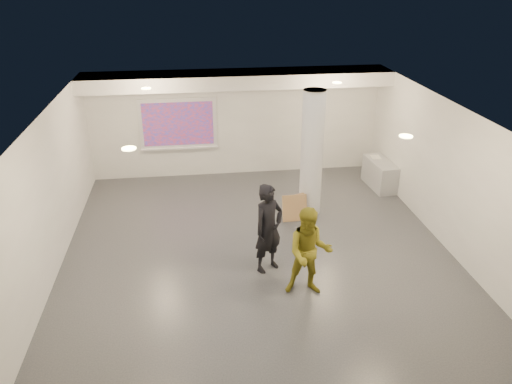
{
  "coord_description": "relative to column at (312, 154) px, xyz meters",
  "views": [
    {
      "loc": [
        -1.24,
        -8.83,
        5.54
      ],
      "look_at": [
        0.0,
        0.4,
        1.25
      ],
      "focal_mm": 35.0,
      "sensor_mm": 36.0,
      "label": 1
    }
  ],
  "objects": [
    {
      "name": "floor",
      "position": [
        -1.5,
        -1.8,
        -1.5
      ],
      "size": [
        8.0,
        9.0,
        0.01
      ],
      "primitive_type": "cube",
      "color": "#36383D",
      "rests_on": "ground"
    },
    {
      "name": "ceiling",
      "position": [
        -1.5,
        -1.8,
        1.5
      ],
      "size": [
        8.0,
        9.0,
        0.01
      ],
      "primitive_type": "cube",
      "color": "white",
      "rests_on": "floor"
    },
    {
      "name": "wall_back",
      "position": [
        -1.5,
        2.7,
        0.0
      ],
      "size": [
        8.0,
        0.01,
        3.0
      ],
      "primitive_type": "cube",
      "color": "silver",
      "rests_on": "floor"
    },
    {
      "name": "wall_front",
      "position": [
        -1.5,
        -6.3,
        0.0
      ],
      "size": [
        8.0,
        0.01,
        3.0
      ],
      "primitive_type": "cube",
      "color": "silver",
      "rests_on": "floor"
    },
    {
      "name": "wall_left",
      "position": [
        -5.5,
        -1.8,
        0.0
      ],
      "size": [
        0.01,
        9.0,
        3.0
      ],
      "primitive_type": "cube",
      "color": "silver",
      "rests_on": "floor"
    },
    {
      "name": "wall_right",
      "position": [
        2.5,
        -1.8,
        0.0
      ],
      "size": [
        0.01,
        9.0,
        3.0
      ],
      "primitive_type": "cube",
      "color": "silver",
      "rests_on": "floor"
    },
    {
      "name": "soffit_band",
      "position": [
        -1.5,
        2.15,
        1.32
      ],
      "size": [
        8.0,
        1.1,
        0.36
      ],
      "primitive_type": "cube",
      "color": "white",
      "rests_on": "ceiling"
    },
    {
      "name": "downlight_nw",
      "position": [
        -3.7,
        0.7,
        1.48
      ],
      "size": [
        0.22,
        0.22,
        0.02
      ],
      "primitive_type": "cylinder",
      "color": "#FFED8F",
      "rests_on": "ceiling"
    },
    {
      "name": "downlight_ne",
      "position": [
        0.7,
        0.7,
        1.48
      ],
      "size": [
        0.22,
        0.22,
        0.02
      ],
      "primitive_type": "cylinder",
      "color": "#FFED8F",
      "rests_on": "ceiling"
    },
    {
      "name": "downlight_sw",
      "position": [
        -3.7,
        -3.3,
        1.48
      ],
      "size": [
        0.22,
        0.22,
        0.02
      ],
      "primitive_type": "cylinder",
      "color": "#FFED8F",
      "rests_on": "ceiling"
    },
    {
      "name": "downlight_se",
      "position": [
        0.7,
        -3.3,
        1.48
      ],
      "size": [
        0.22,
        0.22,
        0.02
      ],
      "primitive_type": "cylinder",
      "color": "#FFED8F",
      "rests_on": "ceiling"
    },
    {
      "name": "column",
      "position": [
        0.0,
        0.0,
        0.0
      ],
      "size": [
        0.52,
        0.52,
        3.0
      ],
      "primitive_type": "cylinder",
      "color": "silver",
      "rests_on": "floor"
    },
    {
      "name": "projection_screen",
      "position": [
        -3.1,
        2.65,
        0.03
      ],
      "size": [
        2.1,
        0.13,
        1.42
      ],
      "color": "white",
      "rests_on": "wall_back"
    },
    {
      "name": "credenza",
      "position": [
        2.22,
        1.19,
        -1.13
      ],
      "size": [
        0.62,
        1.3,
        0.74
      ],
      "primitive_type": "cube",
      "rotation": [
        0.0,
        0.0,
        0.08
      ],
      "color": "#9C9FA2",
      "rests_on": "floor"
    },
    {
      "name": "papers_stack",
      "position": [
        2.17,
        1.5,
        -0.75
      ],
      "size": [
        0.26,
        0.33,
        0.02
      ],
      "primitive_type": "cube",
      "rotation": [
        0.0,
        0.0,
        -0.08
      ],
      "color": "white",
      "rests_on": "credenza"
    },
    {
      "name": "cardboard_back",
      "position": [
        -0.45,
        -0.39,
        -1.19
      ],
      "size": [
        0.58,
        0.22,
        0.62
      ],
      "primitive_type": "cube",
      "rotation": [
        -0.25,
        0.0,
        0.03
      ],
      "color": "#9D7649",
      "rests_on": "floor"
    },
    {
      "name": "cardboard_front",
      "position": [
        -0.26,
        -0.25,
        -1.2
      ],
      "size": [
        0.57,
        0.35,
        0.59
      ],
      "primitive_type": "cube",
      "rotation": [
        -0.2,
        0.0,
        0.35
      ],
      "color": "#9D7649",
      "rests_on": "floor"
    },
    {
      "name": "woman",
      "position": [
        -1.39,
        -2.34,
        -0.6
      ],
      "size": [
        0.79,
        0.72,
        1.81
      ],
      "primitive_type": "imported",
      "rotation": [
        0.0,
        0.0,
        0.57
      ],
      "color": "black",
      "rests_on": "floor"
    },
    {
      "name": "man",
      "position": [
        -0.78,
        -3.21,
        -0.65
      ],
      "size": [
        0.91,
        0.76,
        1.7
      ],
      "primitive_type": "imported",
      "rotation": [
        0.0,
        0.0,
        -0.15
      ],
      "color": "olive",
      "rests_on": "floor"
    }
  ]
}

